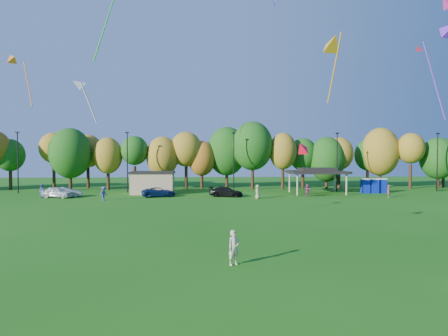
{
  "coord_description": "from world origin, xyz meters",
  "views": [
    {
      "loc": [
        -2.85,
        -20.45,
        5.79
      ],
      "look_at": [
        -1.38,
        6.0,
        4.86
      ],
      "focal_mm": 32.0,
      "sensor_mm": 36.0,
      "label": 1
    }
  ],
  "objects": [
    {
      "name": "far_person_1",
      "position": [
        -24.17,
        33.91,
        0.91
      ],
      "size": [
        0.95,
        1.06,
        1.81
      ],
      "primitive_type": "imported",
      "rotation": [
        0.0,
        0.0,
        1.93
      ],
      "color": "#4E52AB",
      "rests_on": "ground"
    },
    {
      "name": "far_person_3",
      "position": [
        11.5,
        32.91,
        0.86
      ],
      "size": [
        1.28,
        1.61,
        1.71
      ],
      "primitive_type": "imported",
      "rotation": [
        0.0,
        0.0,
        2.14
      ],
      "color": "#983F71",
      "rests_on": "ground"
    },
    {
      "name": "far_person_0",
      "position": [
        -15.05,
        29.7,
        0.87
      ],
      "size": [
        1.16,
        1.3,
        1.74
      ],
      "primitive_type": "imported",
      "rotation": [
        0.0,
        0.0,
        0.99
      ],
      "color": "#55489F",
      "rests_on": "ground"
    },
    {
      "name": "utility_building",
      "position": [
        -10.0,
        38.0,
        1.64
      ],
      "size": [
        6.3,
        4.3,
        3.25
      ],
      "color": "tan",
      "rests_on": "ground"
    },
    {
      "name": "pavilion",
      "position": [
        14.0,
        37.0,
        3.23
      ],
      "size": [
        8.2,
        6.2,
        3.77
      ],
      "color": "tan",
      "rests_on": "ground"
    },
    {
      "name": "car_b",
      "position": [
        -21.04,
        34.11,
        0.65
      ],
      "size": [
        4.18,
        2.24,
        1.31
      ],
      "primitive_type": "imported",
      "rotation": [
        0.0,
        0.0,
        1.8
      ],
      "color": "gray",
      "rests_on": "ground"
    },
    {
      "name": "kite_10",
      "position": [
        4.22,
        7.33,
        6.26
      ],
      "size": [
        1.61,
        1.6,
        1.3
      ],
      "color": "red"
    },
    {
      "name": "kite_12",
      "position": [
        -11.59,
        8.43,
        10.67
      ],
      "size": [
        2.1,
        1.2,
        3.37
      ],
      "color": "#B5B5B5"
    },
    {
      "name": "tree_line",
      "position": [
        -1.03,
        45.51,
        5.91
      ],
      "size": [
        93.57,
        10.55,
        11.15
      ],
      "color": "black",
      "rests_on": "ground"
    },
    {
      "name": "lamp_posts",
      "position": [
        2.0,
        40.0,
        4.9
      ],
      "size": [
        64.5,
        0.25,
        9.09
      ],
      "color": "black",
      "rests_on": "ground"
    },
    {
      "name": "kite_14",
      "position": [
        -21.24,
        19.7,
        15.0
      ],
      "size": [
        2.65,
        2.59,
        5.34
      ],
      "color": "orange"
    },
    {
      "name": "far_person_2",
      "position": [
        4.36,
        30.82,
        0.91
      ],
      "size": [
        0.66,
        0.94,
        1.82
      ],
      "primitive_type": "imported",
      "rotation": [
        0.0,
        0.0,
        4.62
      ],
      "color": "tan",
      "rests_on": "ground"
    },
    {
      "name": "kite_9",
      "position": [
        23.78,
        27.54,
        18.86
      ],
      "size": [
        1.42,
        1.44,
        1.17
      ],
      "color": "#EB1B44"
    },
    {
      "name": "porta_potties",
      "position": [
        22.68,
        37.33,
        1.1
      ],
      "size": [
        3.75,
        1.44,
        2.18
      ],
      "color": "#0C219E",
      "rests_on": "ground"
    },
    {
      "name": "car_a",
      "position": [
        -21.93,
        33.39,
        0.73
      ],
      "size": [
        4.63,
        3.03,
        1.47
      ],
      "primitive_type": "imported",
      "rotation": [
        0.0,
        0.0,
        1.24
      ],
      "color": "silver",
      "rests_on": "ground"
    },
    {
      "name": "ground",
      "position": [
        0.0,
        0.0,
        0.0
      ],
      "size": [
        160.0,
        160.0,
        0.0
      ],
      "primitive_type": "plane",
      "color": "#19600F",
      "rests_on": "ground"
    },
    {
      "name": "car_d",
      "position": [
        0.45,
        33.53,
        0.66
      ],
      "size": [
        4.89,
        3.08,
        1.32
      ],
      "primitive_type": "imported",
      "rotation": [
        0.0,
        0.0,
        1.28
      ],
      "color": "black",
      "rests_on": "ground"
    },
    {
      "name": "kite_1",
      "position": [
        20.8,
        17.41,
        20.44
      ],
      "size": [
        1.69,
        1.33,
        1.56
      ],
      "color": "#EF2787"
    },
    {
      "name": "kite_flyer",
      "position": [
        -1.19,
        0.1,
        0.91
      ],
      "size": [
        0.8,
        0.71,
        1.83
      ],
      "primitive_type": "imported",
      "rotation": [
        0.0,
        0.0,
        0.53
      ],
      "color": "beige",
      "rests_on": "ground"
    },
    {
      "name": "kite_15",
      "position": [
        6.99,
        9.3,
        14.14
      ],
      "size": [
        1.94,
        3.52,
        5.64
      ],
      "color": "orange"
    },
    {
      "name": "car_c",
      "position": [
        -8.7,
        33.8,
        0.64
      ],
      "size": [
        4.94,
        3.06,
        1.28
      ],
      "primitive_type": "imported",
      "rotation": [
        0.0,
        0.0,
        1.79
      ],
      "color": "#0D214E",
      "rests_on": "ground"
    },
    {
      "name": "kite_13",
      "position": [
        17.56,
        12.34,
        16.06
      ],
      "size": [
        2.06,
        4.95,
        8.46
      ],
      "color": "#6B25C7"
    },
    {
      "name": "far_person_4",
      "position": [
        21.96,
        31.16,
        0.85
      ],
      "size": [
        0.59,
        0.72,
        1.71
      ],
      "primitive_type": "imported",
      "rotation": [
        0.0,
        0.0,
        4.38
      ],
      "color": "#9D4A58",
      "rests_on": "ground"
    }
  ]
}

